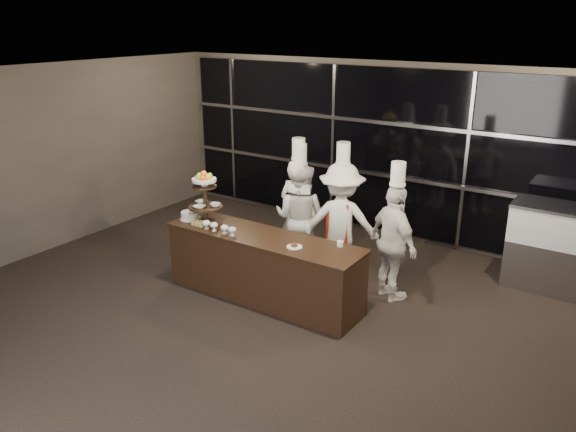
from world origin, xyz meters
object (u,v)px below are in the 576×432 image
Objects in this scene: chef_d at (393,242)px; chef_a at (298,213)px; buffet_counter at (264,267)px; layer_cake at (190,215)px; display_stand at (205,193)px; chef_c at (341,222)px; display_case at (566,246)px; chef_b at (300,217)px.

chef_a is at bearing 175.54° from chef_d.
buffet_counter is 9.47× the size of layer_cake.
display_stand is 0.39× the size of chef_d.
display_case is at bearing 26.06° from chef_c.
buffet_counter is 1.40× the size of chef_a.
chef_b is (1.14, 1.15, -0.13)m from layer_cake.
layer_cake is 1.62m from chef_b.
chef_a reaches higher than display_stand.
chef_a is (-0.14, 1.09, 0.43)m from buffet_counter.
buffet_counter is 1.16m from chef_b.
display_case is (4.62, 2.55, -0.29)m from layer_cake.
display_stand is 0.37× the size of chef_a.
chef_b is 1.57m from chef_d.
display_stand is at bearing -144.12° from chef_c.
chef_a is 1.04× the size of chef_b.
chef_c reaches higher than buffet_counter.
chef_d is (1.60, -0.12, -0.06)m from chef_a.
display_stand is 0.45m from layer_cake.
chef_a reaches higher than chef_d.
display_case is (3.36, 2.50, 0.22)m from buffet_counter.
chef_a is 1.60m from chef_d.
buffet_counter is at bearing -143.36° from display_case.
buffet_counter is 1.36m from layer_cake.
buffet_counter is 1.78m from chef_d.
layer_cake is 5.28m from display_case.
chef_c is at bearing 32.93° from layer_cake.
buffet_counter is 1.33m from display_stand.
chef_a is at bearing 51.88° from display_stand.
chef_b is at bearing 51.12° from display_stand.
chef_a is at bearing -168.59° from chef_b.
chef_d is (-1.91, -1.53, 0.15)m from display_case.
chef_a is (1.11, 1.14, -0.08)m from layer_cake.
chef_a is 1.05× the size of chef_d.
chef_b is at bearing 96.08° from buffet_counter.
chef_b is at bearing -177.07° from chef_c.
display_case reaches higher than layer_cake.
layer_cake is 0.15× the size of chef_a.
layer_cake is at bearing -134.93° from chef_b.
chef_d reaches higher than buffet_counter.
display_stand is at bearing -128.12° from chef_a.
chef_c is (0.71, 0.04, -0.01)m from chef_a.
chef_a reaches higher than layer_cake.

